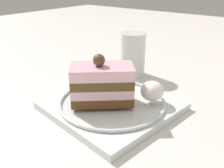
{
  "coord_description": "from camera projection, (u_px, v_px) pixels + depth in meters",
  "views": [
    {
      "loc": [
        0.23,
        -0.32,
        0.22
      ],
      "look_at": [
        -0.01,
        -0.02,
        0.05
      ],
      "focal_mm": 39.31,
      "sensor_mm": 36.0,
      "label": 1
    }
  ],
  "objects": [
    {
      "name": "whipped_cream_dollop",
      "position": [
        152.0,
        91.0,
        0.42
      ],
      "size": [
        0.04,
        0.04,
        0.03
      ],
      "primitive_type": "ellipsoid",
      "color": "white",
      "rests_on": "dessert_plate"
    },
    {
      "name": "drink_glass_far",
      "position": [
        133.0,
        57.0,
        0.57
      ],
      "size": [
        0.06,
        0.06,
        0.1
      ],
      "color": "white",
      "rests_on": "ground_plane"
    },
    {
      "name": "fork",
      "position": [
        109.0,
        80.0,
        0.51
      ],
      "size": [
        0.07,
        0.09,
        0.0
      ],
      "color": "silver",
      "rests_on": "dessert_plate"
    },
    {
      "name": "ground_plane",
      "position": [
        121.0,
        106.0,
        0.45
      ],
      "size": [
        2.4,
        2.4,
        0.0
      ],
      "primitive_type": "plane",
      "color": "silver"
    },
    {
      "name": "dessert_plate",
      "position": [
        112.0,
        104.0,
        0.43
      ],
      "size": [
        0.22,
        0.22,
        0.02
      ],
      "color": "white",
      "rests_on": "ground_plane"
    },
    {
      "name": "cake_slice",
      "position": [
        102.0,
        84.0,
        0.41
      ],
      "size": [
        0.11,
        0.11,
        0.09
      ],
      "color": "#5C3417",
      "rests_on": "dessert_plate"
    }
  ]
}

